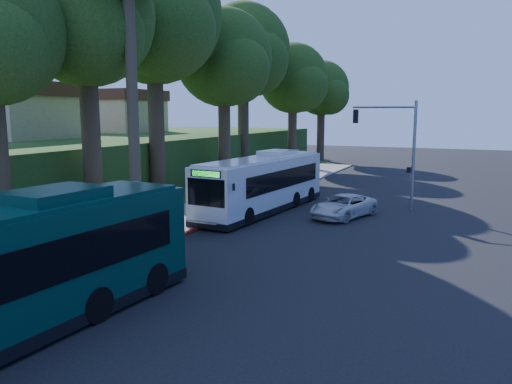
% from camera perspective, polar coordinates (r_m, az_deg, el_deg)
% --- Properties ---
extents(ground, '(140.00, 140.00, 0.00)m').
position_cam_1_polar(ground, '(25.46, 3.59, -5.16)').
color(ground, black).
rests_on(ground, ground).
extents(sidewalk, '(4.50, 70.00, 0.12)m').
position_cam_1_polar(sidewalk, '(28.77, -10.17, -3.50)').
color(sidewalk, gray).
rests_on(sidewalk, ground).
extents(red_curb, '(0.25, 30.00, 0.13)m').
position_cam_1_polar(red_curb, '(24.30, -11.00, -5.85)').
color(red_curb, maroon).
rests_on(red_curb, ground).
extents(grass_verge, '(8.00, 70.00, 0.06)m').
position_cam_1_polar(grass_verge, '(36.03, -13.18, -1.11)').
color(grass_verge, '#234719').
rests_on(grass_verge, ground).
extents(bus_shelter, '(3.20, 1.51, 2.55)m').
position_cam_1_polar(bus_shelter, '(26.14, -13.72, -0.98)').
color(bus_shelter, black).
rests_on(bus_shelter, ground).
extents(stop_sign_pole, '(0.35, 0.06, 3.17)m').
position_cam_1_polar(stop_sign_pole, '(23.31, -13.37, -1.48)').
color(stop_sign_pole, gray).
rests_on(stop_sign_pole, ground).
extents(traffic_signal_pole, '(4.10, 0.30, 7.00)m').
position_cam_1_polar(traffic_signal_pole, '(33.52, 15.90, 5.60)').
color(traffic_signal_pole, gray).
rests_on(traffic_signal_pole, ground).
extents(hillside_backdrop, '(24.00, 60.00, 8.80)m').
position_cam_1_polar(hillside_backdrop, '(51.93, -18.22, 4.41)').
color(hillside_backdrop, '#234719').
rests_on(hillside_backdrop, ground).
extents(tree_0, '(8.40, 8.00, 15.70)m').
position_cam_1_polar(tree_0, '(31.65, -18.81, 17.61)').
color(tree_0, '#382B1E').
rests_on(tree_0, ground).
extents(tree_1, '(10.50, 10.00, 18.26)m').
position_cam_1_polar(tree_1, '(38.66, -11.54, 18.55)').
color(tree_1, '#382B1E').
rests_on(tree_1, ground).
extents(tree_2, '(8.82, 8.40, 15.12)m').
position_cam_1_polar(tree_2, '(44.37, -3.60, 14.52)').
color(tree_2, '#382B1E').
rests_on(tree_2, ground).
extents(tree_3, '(10.08, 9.60, 17.28)m').
position_cam_1_polar(tree_3, '(52.52, -1.38, 15.34)').
color(tree_3, '#382B1E').
rests_on(tree_3, ground).
extents(tree_4, '(8.40, 8.00, 14.14)m').
position_cam_1_polar(tree_4, '(58.74, 4.33, 12.45)').
color(tree_4, '#382B1E').
rests_on(tree_4, ground).
extents(tree_5, '(7.35, 7.00, 12.86)m').
position_cam_1_polar(tree_5, '(65.97, 7.56, 11.36)').
color(tree_5, '#382B1E').
rests_on(tree_5, ground).
extents(white_bus, '(3.77, 12.80, 3.76)m').
position_cam_1_polar(white_bus, '(31.73, 0.88, 1.08)').
color(white_bus, silver).
rests_on(white_bus, ground).
extents(pickup, '(3.61, 5.35, 1.36)m').
position_cam_1_polar(pickup, '(30.46, 9.97, -1.60)').
color(pickup, silver).
rests_on(pickup, ground).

